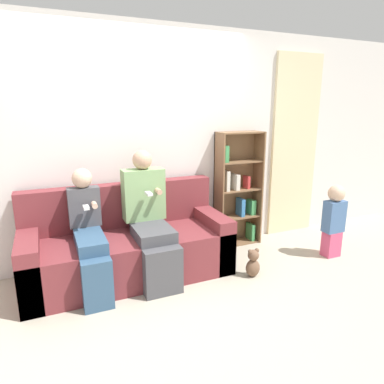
# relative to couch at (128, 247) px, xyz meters

# --- Properties ---
(ground_plane) EXTENTS (14.00, 14.00, 0.00)m
(ground_plane) POSITION_rel_couch_xyz_m (0.26, -0.50, -0.30)
(ground_plane) COLOR #B2A893
(back_wall) EXTENTS (10.00, 0.06, 2.55)m
(back_wall) POSITION_rel_couch_xyz_m (0.26, 0.44, 0.97)
(back_wall) COLOR silver
(back_wall) RESTS_ON ground_plane
(curtain_panel) EXTENTS (0.70, 0.04, 2.34)m
(curtain_panel) POSITION_rel_couch_xyz_m (2.35, 0.39, 0.87)
(curtain_panel) COLOR beige
(curtain_panel) RESTS_ON ground_plane
(couch) EXTENTS (2.01, 0.81, 0.91)m
(couch) POSITION_rel_couch_xyz_m (0.00, 0.00, 0.00)
(couch) COLOR maroon
(couch) RESTS_ON ground_plane
(adult_seated) EXTENTS (0.42, 0.74, 1.27)m
(adult_seated) POSITION_rel_couch_xyz_m (0.20, -0.11, 0.35)
(adult_seated) COLOR #47474C
(adult_seated) RESTS_ON ground_plane
(child_seated) EXTENTS (0.30, 0.77, 1.13)m
(child_seated) POSITION_rel_couch_xyz_m (-0.39, -0.14, 0.27)
(child_seated) COLOR #335170
(child_seated) RESTS_ON ground_plane
(toddler_standing) EXTENTS (0.23, 0.19, 0.84)m
(toddler_standing) POSITION_rel_couch_xyz_m (2.26, -0.48, 0.15)
(toddler_standing) COLOR #DB4C75
(toddler_standing) RESTS_ON ground_plane
(bookshelf) EXTENTS (0.57, 0.24, 1.40)m
(bookshelf) POSITION_rel_couch_xyz_m (1.45, 0.31, 0.39)
(bookshelf) COLOR brown
(bookshelf) RESTS_ON ground_plane
(teddy_bear) EXTENTS (0.15, 0.12, 0.30)m
(teddy_bear) POSITION_rel_couch_xyz_m (1.15, -0.54, -0.16)
(teddy_bear) COLOR brown
(teddy_bear) RESTS_ON ground_plane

